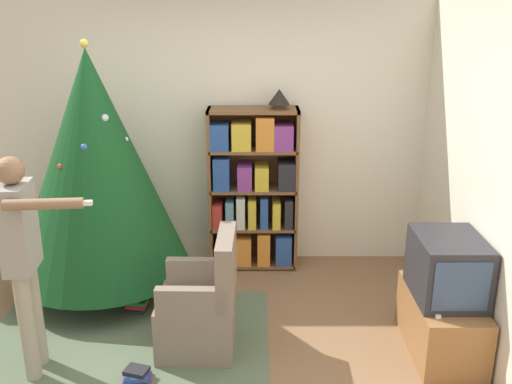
# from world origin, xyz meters

# --- Properties ---
(ground_plane) EXTENTS (14.00, 14.00, 0.00)m
(ground_plane) POSITION_xyz_m (0.00, 0.00, 0.00)
(ground_plane) COLOR #846042
(wall_back) EXTENTS (8.00, 0.10, 2.60)m
(wall_back) POSITION_xyz_m (0.00, 1.96, 1.30)
(wall_back) COLOR silver
(wall_back) RESTS_ON ground_plane
(area_rug) EXTENTS (2.20, 2.03, 0.01)m
(area_rug) POSITION_xyz_m (-0.65, 0.13, 0.00)
(area_rug) COLOR #56664C
(area_rug) RESTS_ON ground_plane
(bookshelf) EXTENTS (0.85, 0.33, 1.57)m
(bookshelf) POSITION_xyz_m (0.33, 1.72, 0.77)
(bookshelf) COLOR brown
(bookshelf) RESTS_ON ground_plane
(tv_stand) EXTENTS (0.46, 0.86, 0.45)m
(tv_stand) POSITION_xyz_m (1.74, 0.24, 0.22)
(tv_stand) COLOR #996638
(tv_stand) RESTS_ON ground_plane
(television) EXTENTS (0.47, 0.60, 0.46)m
(television) POSITION_xyz_m (1.74, 0.24, 0.68)
(television) COLOR #28282D
(television) RESTS_ON tv_stand
(game_remote) EXTENTS (0.04, 0.12, 0.02)m
(game_remote) POSITION_xyz_m (1.60, -0.02, 0.46)
(game_remote) COLOR white
(game_remote) RESTS_ON tv_stand
(christmas_tree) EXTENTS (1.54, 1.54, 2.22)m
(christmas_tree) POSITION_xyz_m (-1.01, 1.20, 1.19)
(christmas_tree) COLOR #4C3323
(christmas_tree) RESTS_ON ground_plane
(armchair) EXTENTS (0.58, 0.57, 0.92)m
(armchair) POSITION_xyz_m (-0.05, 0.27, 0.32)
(armchair) COLOR #7A6B5B
(armchair) RESTS_ON ground_plane
(standing_person) EXTENTS (0.66, 0.47, 1.58)m
(standing_person) POSITION_xyz_m (-1.19, -0.02, 0.93)
(standing_person) COLOR #9E937F
(standing_person) RESTS_ON ground_plane
(table_lamp) EXTENTS (0.20, 0.20, 0.18)m
(table_lamp) POSITION_xyz_m (0.57, 1.73, 1.67)
(table_lamp) COLOR #473828
(table_lamp) RESTS_ON bookshelf
(book_pile_near_tree) EXTENTS (0.18, 0.18, 0.10)m
(book_pile_near_tree) POSITION_xyz_m (-0.65, 0.82, 0.05)
(book_pile_near_tree) COLOR #232328
(book_pile_near_tree) RESTS_ON ground_plane
(book_pile_by_chair) EXTENTS (0.21, 0.17, 0.09)m
(book_pile_by_chair) POSITION_xyz_m (-0.47, -0.13, 0.04)
(book_pile_by_chair) COLOR #843889
(book_pile_by_chair) RESTS_ON ground_plane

